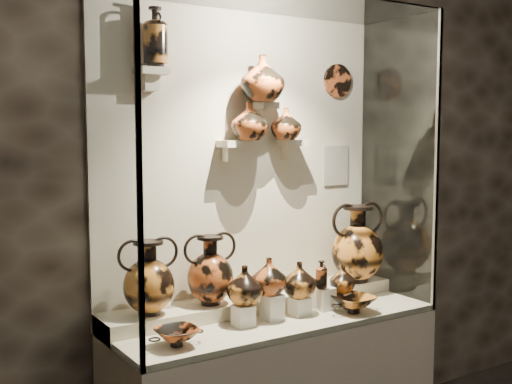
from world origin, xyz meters
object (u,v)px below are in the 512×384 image
Objects in this scene: jug_b at (269,276)px; lekythos_small at (321,273)px; amphora_right at (357,243)px; ovoid_vase_b at (262,78)px; jug_c at (299,280)px; amphora_left at (149,277)px; ovoid_vase_c at (286,124)px; jug_a at (244,285)px; amphora_mid at (210,270)px; kylix_left at (176,335)px; lekythos_tall at (155,33)px; ovoid_vase_a at (249,121)px; kylix_right at (353,302)px; jug_e at (342,279)px.

jug_b reaches higher than lekythos_small.
amphora_right is at bearing -7.15° from jug_b.
ovoid_vase_b is at bearing 45.35° from jug_b.
jug_c is (-0.53, -0.16, -0.11)m from amphora_right.
ovoid_vase_c is at bearing 9.81° from amphora_left.
lekythos_small is (0.13, -0.02, 0.02)m from jug_c.
jug_a is 1.03× the size of jug_b.
amphora_left is 0.33m from amphora_mid.
lekythos_small reaches higher than jug_c.
amphora_left is at bearing 91.95° from kylix_left.
jug_c is 1.09× the size of lekythos_small.
kylix_left is (-0.56, -0.10, -0.17)m from jug_b.
ovoid_vase_b is (0.10, 0.22, 0.99)m from jug_b.
ovoid_vase_b is 0.29m from ovoid_vase_c.
jug_a is at bearing -24.62° from lekythos_tall.
ovoid_vase_a reaches higher than amphora_mid.
ovoid_vase_a is (-0.40, 0.37, 0.93)m from kylix_right.
ovoid_vase_a reaches higher than jug_b.
jug_b reaches higher than jug_e.
jug_b is 0.80m from ovoid_vase_a.
jug_e is 0.61× the size of ovoid_vase_b.
ovoid_vase_a is (-0.43, 0.26, 0.83)m from jug_e.
amphora_left reaches higher than jug_c.
amphora_mid is 0.72m from jug_e.
amphora_left reaches higher than amphora_mid.
ovoid_vase_c is (-0.03, 0.27, 0.77)m from lekythos_small.
ovoid_vase_a reaches higher than amphora_right.
amphora_left is at bearing 157.13° from amphora_mid.
jug_c is 1.26× the size of jug_e.
jug_e is 0.84× the size of ovoid_vase_c.
lekythos_tall is (-1.18, 0.11, 1.10)m from amphora_right.
jug_e is at bearing -131.62° from amphora_right.
jug_c is 0.76× the size of ovoid_vase_b.
ovoid_vase_c is at bearing 121.22° from kylix_right.
jug_c is at bearing 178.44° from jug_e.
ovoid_vase_a is at bearing 145.81° from kylix_right.
jug_a is at bearing -155.99° from amphora_right.
lekythos_tall is at bearing 131.09° from jug_b.
jug_a is 0.77× the size of kylix_left.
lekythos_tall is at bearing 145.81° from jug_c.
ovoid_vase_c reaches higher than kylix_left.
amphora_right is at bearing -2.79° from ovoid_vase_a.
lekythos_tall reaches higher than amphora_left.
jug_b is 1.00× the size of jug_c.
amphora_left is at bearing 169.87° from jug_e.
kylix_left is 1.16m from ovoid_vase_a.
amphora_right is 0.87m from jug_a.
amphora_left is 1.80× the size of ovoid_vase_a.
lekythos_tall is 1.33× the size of ovoid_vase_b.
amphora_mid is 1.46× the size of ovoid_vase_b.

